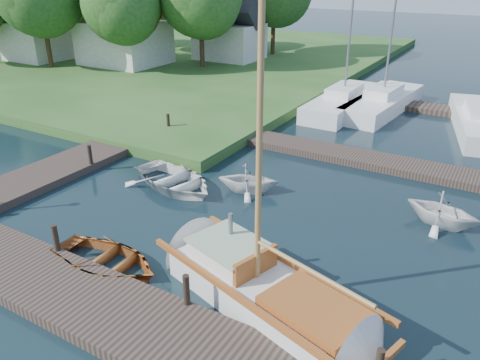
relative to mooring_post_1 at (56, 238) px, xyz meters
The scene contains 21 objects.
ground 5.87m from the mooring_post_1, 59.04° to the left, with size 160.00×160.00×0.00m, color black.
near_dock 3.21m from the mooring_post_1, 18.43° to the right, with size 18.00×2.20×0.30m, color #2C211D.
left_dock 8.62m from the mooring_post_1, 125.54° to the left, with size 2.20×18.00×0.30m, color #2C211D.
far_dock 12.55m from the mooring_post_1, 66.50° to the left, with size 14.00×1.60×0.30m, color #2C211D.
shore 36.80m from the mooring_post_1, 132.80° to the left, with size 50.00×40.00×0.50m, color #284F1E.
mooring_post_1 is the anchor object (origin of this frame).
mooring_post_2 4.50m from the mooring_post_1, ahead, with size 0.16×0.16×0.80m, color black.
mooring_post_4 6.40m from the mooring_post_1, 128.66° to the left, with size 0.16×0.16×0.80m, color black.
mooring_post_5 10.77m from the mooring_post_1, 111.80° to the left, with size 0.16×0.16×0.80m, color black.
sailboat 6.13m from the mooring_post_1, 11.52° to the left, with size 7.41×3.94×9.83m.
dinghy 1.53m from the mooring_post_1, 15.02° to the left, with size 2.38×3.33×0.69m, color brown.
tender_a 5.45m from the mooring_post_1, 91.29° to the left, with size 2.77×3.88×0.80m, color silver.
tender_b 6.98m from the mooring_post_1, 69.51° to the left, with size 1.91×2.21×1.17m, color silver.
tender_d 11.75m from the mooring_post_1, 40.13° to the left, with size 2.02×2.34×1.23m, color silver.
marina_boat_0 18.78m from the mooring_post_1, 84.38° to the left, with size 2.30×7.98×10.69m.
marina_boat_1 20.01m from the mooring_post_1, 78.99° to the left, with size 2.92×8.20×9.40m.
marina_boat_2 20.59m from the mooring_post_1, 64.14° to the left, with size 3.93×8.24×10.37m.
house_a 27.11m from the mooring_post_1, 128.99° to the left, with size 6.30×5.00×6.29m.
house_b 31.47m from the mooring_post_1, 142.77° to the left, with size 5.77×4.50×5.79m.
house_c 29.22m from the mooring_post_1, 112.17° to the left, with size 5.25×4.00×5.28m.
tree_2 24.67m from the mooring_post_1, 128.21° to the left, with size 5.83×5.75×7.82m.
Camera 1 is at (7.08, -11.98, 7.57)m, focal length 35.00 mm.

